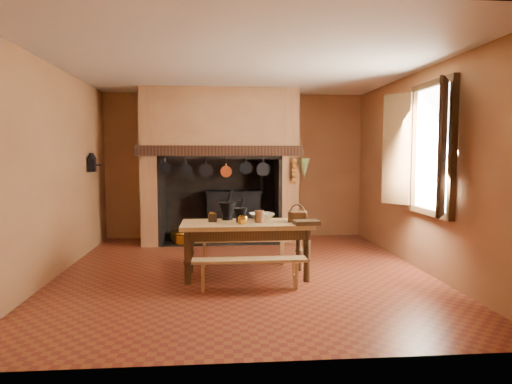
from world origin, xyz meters
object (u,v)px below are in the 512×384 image
(bench_front, at_px, (250,266))
(wicker_basket, at_px, (297,216))
(iron_range, at_px, (234,214))
(work_table, at_px, (246,231))
(mixing_bowl, at_px, (262,216))
(coffee_grinder, at_px, (212,217))

(bench_front, bearing_deg, wicker_basket, 39.99)
(iron_range, distance_m, wicker_basket, 2.84)
(work_table, height_order, mixing_bowl, mixing_bowl)
(coffee_grinder, bearing_deg, wicker_basket, -10.84)
(work_table, distance_m, bench_front, 0.67)
(bench_front, xyz_separation_m, mixing_bowl, (0.23, 0.86, 0.49))
(iron_range, relative_size, coffee_grinder, 9.59)
(iron_range, xyz_separation_m, wicker_basket, (0.74, -2.72, 0.33))
(work_table, bearing_deg, wicker_basket, -1.02)
(work_table, distance_m, coffee_grinder, 0.49)
(coffee_grinder, bearing_deg, iron_range, 75.87)
(bench_front, bearing_deg, coffee_grinder, 123.71)
(coffee_grinder, bearing_deg, bench_front, -62.18)
(iron_range, xyz_separation_m, mixing_bowl, (0.30, -2.43, 0.29))
(iron_range, bearing_deg, work_table, -88.65)
(work_table, bearing_deg, iron_range, 91.35)
(iron_range, xyz_separation_m, work_table, (0.06, -2.71, 0.13))
(mixing_bowl, height_order, wicker_basket, wicker_basket)
(bench_front, height_order, wicker_basket, wicker_basket)
(bench_front, distance_m, coffee_grinder, 0.95)
(coffee_grinder, height_order, wicker_basket, wicker_basket)
(iron_range, height_order, coffee_grinder, iron_range)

